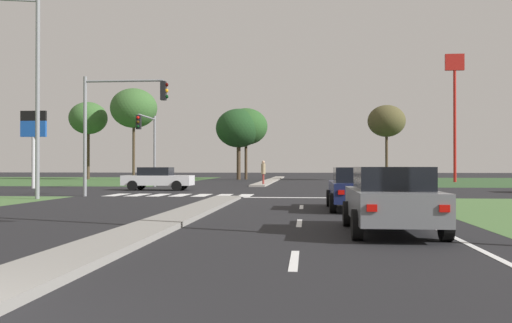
{
  "coord_description": "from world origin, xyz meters",
  "views": [
    {
      "loc": [
        3.71,
        -4.44,
        1.53
      ],
      "look_at": [
        0.12,
        35.12,
        1.87
      ],
      "focal_mm": 39.55,
      "sensor_mm": 36.0,
      "label": 1
    }
  ],
  "objects_px": {
    "car_white_third": "(158,178)",
    "traffic_signal_far_left": "(149,137)",
    "fastfood_pole_sign": "(455,89)",
    "street_lamp_second": "(33,87)",
    "pedestrian_at_median": "(263,170)",
    "treeline_second": "(134,108)",
    "traffic_signal_near_left": "(114,114)",
    "treeline_fifth": "(387,121)",
    "fuel_price_totem": "(33,132)",
    "treeline_fourth": "(246,127)",
    "treeline_third": "(239,128)",
    "car_grey_near": "(391,199)",
    "treeline_near": "(88,118)",
    "car_navy_second": "(358,188)"
  },
  "relations": [
    {
      "from": "car_white_third",
      "to": "traffic_signal_far_left",
      "type": "distance_m",
      "value": 5.36
    },
    {
      "from": "fastfood_pole_sign",
      "to": "traffic_signal_far_left",
      "type": "bearing_deg",
      "value": -146.99
    },
    {
      "from": "street_lamp_second",
      "to": "pedestrian_at_median",
      "type": "height_order",
      "value": "street_lamp_second"
    },
    {
      "from": "street_lamp_second",
      "to": "treeline_second",
      "type": "relative_size",
      "value": 0.91
    },
    {
      "from": "traffic_signal_near_left",
      "to": "fastfood_pole_sign",
      "type": "bearing_deg",
      "value": 49.53
    },
    {
      "from": "street_lamp_second",
      "to": "treeline_fifth",
      "type": "xyz_separation_m",
      "value": [
        21.4,
        37.18,
        1.21
      ]
    },
    {
      "from": "pedestrian_at_median",
      "to": "street_lamp_second",
      "type": "bearing_deg",
      "value": 75.85
    },
    {
      "from": "traffic_signal_far_left",
      "to": "pedestrian_at_median",
      "type": "height_order",
      "value": "traffic_signal_far_left"
    },
    {
      "from": "fastfood_pole_sign",
      "to": "treeline_second",
      "type": "relative_size",
      "value": 1.2
    },
    {
      "from": "car_white_third",
      "to": "traffic_signal_far_left",
      "type": "xyz_separation_m",
      "value": [
        -1.78,
        4.15,
        2.88
      ]
    },
    {
      "from": "pedestrian_at_median",
      "to": "fuel_price_totem",
      "type": "bearing_deg",
      "value": 35.91
    },
    {
      "from": "car_white_third",
      "to": "traffic_signal_near_left",
      "type": "bearing_deg",
      "value": -2.07
    },
    {
      "from": "fuel_price_totem",
      "to": "treeline_fifth",
      "type": "bearing_deg",
      "value": 42.38
    },
    {
      "from": "treeline_fourth",
      "to": "treeline_third",
      "type": "bearing_deg",
      "value": -146.89
    },
    {
      "from": "traffic_signal_near_left",
      "to": "treeline_fifth",
      "type": "xyz_separation_m",
      "value": [
        18.44,
        34.57,
        2.28
      ]
    },
    {
      "from": "car_grey_near",
      "to": "treeline_near",
      "type": "height_order",
      "value": "treeline_near"
    },
    {
      "from": "traffic_signal_far_left",
      "to": "treeline_third",
      "type": "height_order",
      "value": "treeline_third"
    },
    {
      "from": "car_grey_near",
      "to": "street_lamp_second",
      "type": "relative_size",
      "value": 0.46
    },
    {
      "from": "car_grey_near",
      "to": "pedestrian_at_median",
      "type": "relative_size",
      "value": 2.36
    },
    {
      "from": "car_white_third",
      "to": "treeline_second",
      "type": "bearing_deg",
      "value": -159.52
    },
    {
      "from": "traffic_signal_far_left",
      "to": "car_grey_near",
      "type": "bearing_deg",
      "value": -63.29
    },
    {
      "from": "pedestrian_at_median",
      "to": "treeline_fourth",
      "type": "bearing_deg",
      "value": -67.91
    },
    {
      "from": "traffic_signal_near_left",
      "to": "treeline_near",
      "type": "xyz_separation_m",
      "value": [
        -15.77,
        36.03,
        2.96
      ]
    },
    {
      "from": "fuel_price_totem",
      "to": "treeline_third",
      "type": "xyz_separation_m",
      "value": [
        11.01,
        26.86,
        1.99
      ]
    },
    {
      "from": "pedestrian_at_median",
      "to": "fastfood_pole_sign",
      "type": "bearing_deg",
      "value": -133.88
    },
    {
      "from": "car_white_third",
      "to": "traffic_signal_far_left",
      "type": "relative_size",
      "value": 0.84
    },
    {
      "from": "car_white_third",
      "to": "treeline_fifth",
      "type": "relative_size",
      "value": 0.54
    },
    {
      "from": "car_white_third",
      "to": "fastfood_pole_sign",
      "type": "height_order",
      "value": "fastfood_pole_sign"
    },
    {
      "from": "traffic_signal_near_left",
      "to": "treeline_second",
      "type": "height_order",
      "value": "treeline_second"
    },
    {
      "from": "fastfood_pole_sign",
      "to": "treeline_near",
      "type": "distance_m",
      "value": 40.64
    },
    {
      "from": "traffic_signal_near_left",
      "to": "treeline_second",
      "type": "relative_size",
      "value": 0.59
    },
    {
      "from": "fastfood_pole_sign",
      "to": "car_navy_second",
      "type": "bearing_deg",
      "value": -109.12
    },
    {
      "from": "treeline_second",
      "to": "fastfood_pole_sign",
      "type": "bearing_deg",
      "value": -9.97
    },
    {
      "from": "treeline_second",
      "to": "car_navy_second",
      "type": "bearing_deg",
      "value": -63.1
    },
    {
      "from": "pedestrian_at_median",
      "to": "car_white_third",
      "type": "bearing_deg",
      "value": 67.52
    },
    {
      "from": "traffic_signal_far_left",
      "to": "treeline_near",
      "type": "bearing_deg",
      "value": 120.26
    },
    {
      "from": "car_grey_near",
      "to": "treeline_fifth",
      "type": "relative_size",
      "value": 0.53
    },
    {
      "from": "car_white_third",
      "to": "fuel_price_totem",
      "type": "bearing_deg",
      "value": -102.38
    },
    {
      "from": "treeline_near",
      "to": "car_grey_near",
      "type": "bearing_deg",
      "value": -61.55
    },
    {
      "from": "street_lamp_second",
      "to": "traffic_signal_near_left",
      "type": "bearing_deg",
      "value": 41.4
    },
    {
      "from": "car_navy_second",
      "to": "fastfood_pole_sign",
      "type": "relative_size",
      "value": 0.36
    },
    {
      "from": "car_navy_second",
      "to": "treeline_second",
      "type": "xyz_separation_m",
      "value": [
        -21.28,
        41.95,
        7.31
      ]
    },
    {
      "from": "traffic_signal_near_left",
      "to": "treeline_fourth",
      "type": "distance_m",
      "value": 37.02
    },
    {
      "from": "treeline_third",
      "to": "treeline_fourth",
      "type": "relative_size",
      "value": 0.99
    },
    {
      "from": "street_lamp_second",
      "to": "treeline_fifth",
      "type": "distance_m",
      "value": 42.92
    },
    {
      "from": "traffic_signal_near_left",
      "to": "pedestrian_at_median",
      "type": "bearing_deg",
      "value": 68.64
    },
    {
      "from": "fuel_price_totem",
      "to": "treeline_second",
      "type": "distance_m",
      "value": 25.01
    },
    {
      "from": "street_lamp_second",
      "to": "treeline_near",
      "type": "xyz_separation_m",
      "value": [
        -12.81,
        38.64,
        1.89
      ]
    },
    {
      "from": "car_white_third",
      "to": "traffic_signal_near_left",
      "type": "xyz_separation_m",
      "value": [
        -0.27,
        -7.44,
        3.42
      ]
    },
    {
      "from": "fuel_price_totem",
      "to": "treeline_fifth",
      "type": "height_order",
      "value": "treeline_fifth"
    }
  ]
}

